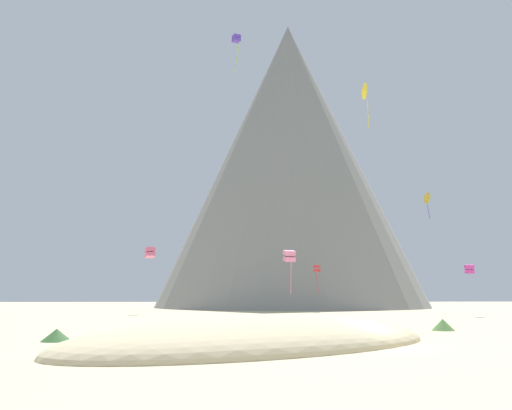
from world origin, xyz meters
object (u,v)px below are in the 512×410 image
object	(u,v)px
kite_gold_mid	(428,198)
rock_massif	(287,166)
bush_ridge_crest	(443,325)
kite_red_low	(317,269)
kite_yellow_high	(366,92)
kite_pink_low	(289,256)
kite_rainbow_low	(150,253)
kite_magenta_low	(469,269)
bush_far_left	(259,329)
bush_low_patch	(57,335)
kite_indigo_high	(236,39)

from	to	relation	value
kite_gold_mid	rock_massif	bearing A→B (deg)	8.41
bush_ridge_crest	kite_red_low	bearing A→B (deg)	90.97
kite_yellow_high	kite_red_low	bearing A→B (deg)	42.44
kite_pink_low	kite_rainbow_low	bearing A→B (deg)	134.83
bush_ridge_crest	kite_rainbow_low	world-z (taller)	kite_rainbow_low
kite_yellow_high	rock_massif	bearing A→B (deg)	35.47
kite_magenta_low	kite_rainbow_low	world-z (taller)	kite_rainbow_low
bush_far_left	kite_yellow_high	size ratio (longest dim) A/B	0.16
rock_massif	kite_rainbow_low	xyz separation A→B (m)	(-26.29, -40.93, -23.83)
kite_rainbow_low	kite_yellow_high	bearing A→B (deg)	137.99
rock_massif	kite_magenta_low	size ratio (longest dim) A/B	49.70
kite_gold_mid	bush_low_patch	bearing A→B (deg)	125.24
bush_low_patch	kite_magenta_low	xyz separation A→B (m)	(42.36, 35.40, 5.71)
kite_rainbow_low	kite_gold_mid	bearing A→B (deg)	157.80
bush_far_left	kite_yellow_high	bearing A→B (deg)	61.52
bush_low_patch	bush_ridge_crest	bearing A→B (deg)	16.38
kite_gold_mid	bush_far_left	bearing A→B (deg)	132.19
kite_indigo_high	kite_magenta_low	bearing A→B (deg)	174.43
bush_far_left	kite_pink_low	bearing A→B (deg)	78.07
bush_far_left	bush_low_patch	distance (m)	12.86
kite_red_low	kite_magenta_low	xyz separation A→B (m)	(16.55, -19.62, -0.93)
kite_pink_low	kite_gold_mid	distance (m)	29.44
bush_low_patch	kite_red_low	size ratio (longest dim) A/B	0.40
bush_low_patch	kite_yellow_high	distance (m)	55.63
bush_far_left	kite_pink_low	size ratio (longest dim) A/B	0.19
rock_massif	kite_yellow_high	bearing A→B (deg)	-85.67
bush_low_patch	kite_gold_mid	bearing A→B (deg)	48.15
bush_far_left	kite_indigo_high	bearing A→B (deg)	92.19
bush_ridge_crest	kite_indigo_high	distance (m)	40.69
kite_red_low	kite_pink_low	xyz separation A→B (m)	(-7.59, -22.22, 0.43)
kite_yellow_high	kite_gold_mid	bearing A→B (deg)	-18.20
bush_low_patch	kite_red_low	distance (m)	61.13
bush_far_left	rock_massif	xyz separation A→B (m)	(13.40, 84.87, 32.37)
kite_rainbow_low	kite_indigo_high	world-z (taller)	kite_indigo_high
kite_pink_low	kite_rainbow_low	size ratio (longest dim) A/B	2.99
kite_red_low	rock_massif	bearing A→B (deg)	-153.03
kite_gold_mid	kite_indigo_high	xyz separation A→B (m)	(-30.70, -19.96, 15.37)
bush_ridge_crest	kite_gold_mid	bearing A→B (deg)	68.50
bush_far_left	bush_ridge_crest	world-z (taller)	bush_ridge_crest
kite_red_low	bush_ridge_crest	bearing A→B (deg)	27.53
kite_magenta_low	kite_rainbow_low	bearing A→B (deg)	179.51
bush_ridge_crest	kite_red_low	xyz separation A→B (m)	(-0.80, 47.19, 6.56)
bush_low_patch	bush_ridge_crest	xyz separation A→B (m)	(26.61, 7.82, 0.08)
kite_red_low	kite_gold_mid	size ratio (longest dim) A/B	1.08
rock_massif	kite_indigo_high	distance (m)	63.70
bush_low_patch	kite_pink_low	world-z (taller)	kite_pink_low
kite_magenta_low	kite_pink_low	bearing A→B (deg)	-157.92
kite_rainbow_low	kite_yellow_high	world-z (taller)	kite_yellow_high
kite_red_low	kite_yellow_high	xyz separation A→B (m)	(3.76, -18.80, 23.50)
kite_magenta_low	kite_rainbow_low	xyz separation A→B (m)	(-43.08, 12.69, 2.91)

